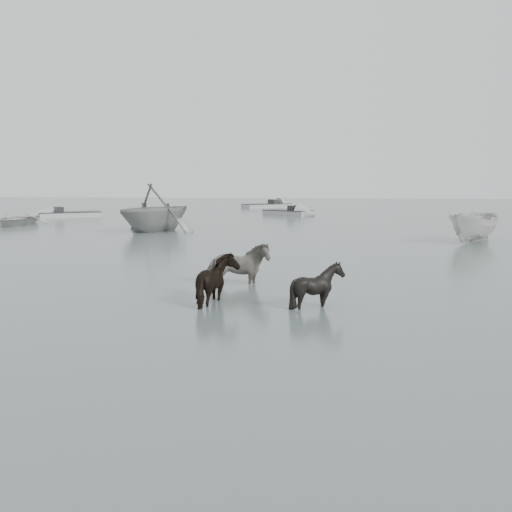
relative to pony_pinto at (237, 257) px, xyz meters
name	(u,v)px	position (x,y,z in m)	size (l,w,h in m)	color
ground	(244,309)	(0.60, -3.18, -0.74)	(140.00, 140.00, 0.00)	#54635F
pony_pinto	(237,257)	(0.00, 0.00, 0.00)	(0.80, 1.76, 1.49)	black
pony_dark	(219,274)	(-0.05, -2.63, -0.06)	(1.36, 1.16, 1.37)	black
pony_black	(317,280)	(2.20, -2.81, -0.13)	(0.99, 1.12, 1.23)	black
rowboat_lead	(16,218)	(-16.02, 19.45, -0.32)	(2.94, 4.12, 0.85)	silver
rowboat_trail	(155,206)	(-6.58, 16.04, 0.58)	(4.32, 5.01, 2.64)	gray
boat_small	(474,225)	(8.87, 12.11, 0.00)	(1.44, 3.83, 1.48)	beige
skiff_outer	(69,212)	(-15.67, 26.53, -0.37)	(5.82, 1.60, 0.75)	#ACADA8
skiff_mid	(288,210)	(-0.47, 30.59, -0.37)	(5.00, 1.60, 0.75)	#999B99
skiff_far	(266,204)	(-3.09, 41.30, -0.37)	(6.14, 1.60, 0.75)	#A4A7A5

